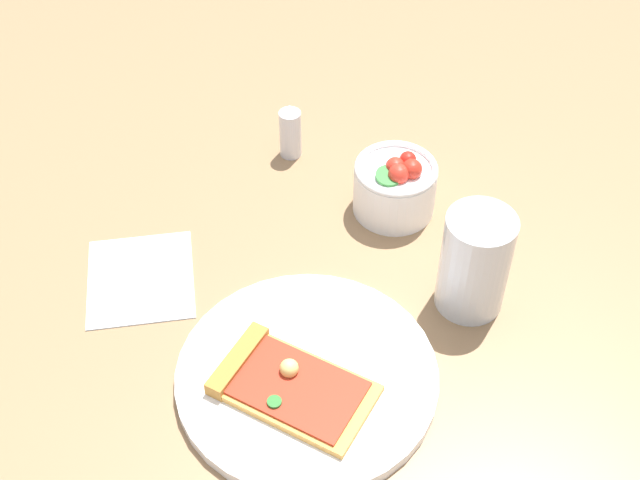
{
  "coord_description": "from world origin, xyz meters",
  "views": [
    {
      "loc": [
        0.56,
        0.01,
        0.74
      ],
      "look_at": [
        -0.14,
        0.02,
        0.03
      ],
      "focal_mm": 48.08,
      "sensor_mm": 36.0,
      "label": 1
    }
  ],
  "objects_px": {
    "soda_glass": "(474,266)",
    "paper_napkin": "(141,278)",
    "plate": "(308,376)",
    "pizza_slice_main": "(285,383)",
    "pepper_shaker": "(290,130)",
    "salad_bowl": "(395,186)"
  },
  "relations": [
    {
      "from": "paper_napkin",
      "to": "pepper_shaker",
      "type": "xyz_separation_m",
      "value": [
        -0.22,
        0.17,
        0.04
      ]
    },
    {
      "from": "plate",
      "to": "paper_napkin",
      "type": "relative_size",
      "value": 2.0
    },
    {
      "from": "soda_glass",
      "to": "paper_napkin",
      "type": "height_order",
      "value": "soda_glass"
    },
    {
      "from": "pizza_slice_main",
      "to": "pepper_shaker",
      "type": "xyz_separation_m",
      "value": [
        -0.39,
        0.0,
        0.02
      ]
    },
    {
      "from": "plate",
      "to": "pepper_shaker",
      "type": "xyz_separation_m",
      "value": [
        -0.37,
        -0.02,
        0.03
      ]
    },
    {
      "from": "soda_glass",
      "to": "pepper_shaker",
      "type": "distance_m",
      "value": 0.33
    },
    {
      "from": "plate",
      "to": "pizza_slice_main",
      "type": "relative_size",
      "value": 1.5
    },
    {
      "from": "paper_napkin",
      "to": "soda_glass",
      "type": "bearing_deg",
      "value": 84.56
    },
    {
      "from": "pizza_slice_main",
      "to": "paper_napkin",
      "type": "xyz_separation_m",
      "value": [
        -0.16,
        -0.17,
        -0.02
      ]
    },
    {
      "from": "pizza_slice_main",
      "to": "soda_glass",
      "type": "height_order",
      "value": "soda_glass"
    },
    {
      "from": "salad_bowl",
      "to": "paper_napkin",
      "type": "xyz_separation_m",
      "value": [
        0.12,
        -0.3,
        -0.04
      ]
    },
    {
      "from": "plate",
      "to": "soda_glass",
      "type": "distance_m",
      "value": 0.22
    },
    {
      "from": "plate",
      "to": "soda_glass",
      "type": "bearing_deg",
      "value": 120.7
    },
    {
      "from": "plate",
      "to": "salad_bowl",
      "type": "bearing_deg",
      "value": 157.59
    },
    {
      "from": "salad_bowl",
      "to": "pepper_shaker",
      "type": "xyz_separation_m",
      "value": [
        -0.11,
        -0.13,
        0.0
      ]
    },
    {
      "from": "pizza_slice_main",
      "to": "paper_napkin",
      "type": "distance_m",
      "value": 0.24
    },
    {
      "from": "soda_glass",
      "to": "paper_napkin",
      "type": "distance_m",
      "value": 0.38
    },
    {
      "from": "salad_bowl",
      "to": "pepper_shaker",
      "type": "bearing_deg",
      "value": -129.74
    },
    {
      "from": "pizza_slice_main",
      "to": "salad_bowl",
      "type": "distance_m",
      "value": 0.31
    },
    {
      "from": "plate",
      "to": "pepper_shaker",
      "type": "bearing_deg",
      "value": -176.35
    },
    {
      "from": "salad_bowl",
      "to": "soda_glass",
      "type": "bearing_deg",
      "value": 25.96
    },
    {
      "from": "salad_bowl",
      "to": "plate",
      "type": "bearing_deg",
      "value": -22.41
    }
  ]
}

